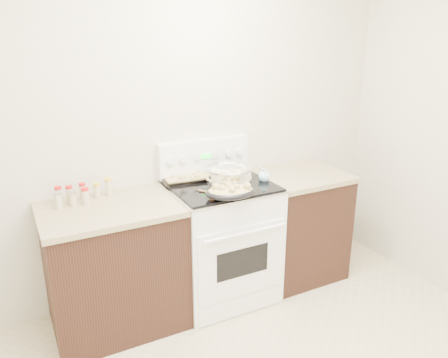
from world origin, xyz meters
TOP-DOWN VIEW (x-y plane):
  - room_shell at (0.00, 0.00)m, footprint 4.10×3.60m
  - counter_left at (-0.48, 1.43)m, footprint 0.93×0.67m
  - counter_right at (1.08, 1.43)m, footprint 0.73×0.67m
  - kitchen_range at (0.35, 1.42)m, footprint 0.78×0.73m
  - mixing_bowl at (0.37, 1.34)m, footprint 0.38×0.38m
  - roasting_pan at (0.28, 1.14)m, footprint 0.39×0.31m
  - baking_sheet at (0.16, 1.64)m, footprint 0.39×0.29m
  - wooden_spoon at (0.18, 1.20)m, footprint 0.19×0.21m
  - blue_ladle at (0.68, 1.35)m, footprint 0.14×0.28m
  - spice_jars at (-0.64, 1.60)m, footprint 0.40×0.15m

SIDE VIEW (x-z plane):
  - counter_left at x=-0.48m, z-range 0.00..0.92m
  - counter_right at x=1.08m, z-range 0.00..0.92m
  - kitchen_range at x=0.35m, z-range -0.12..1.10m
  - wooden_spoon at x=0.18m, z-range 0.93..0.98m
  - baking_sheet at x=0.16m, z-range 0.93..0.99m
  - spice_jars at x=-0.64m, z-range 0.91..1.04m
  - blue_ladle at x=0.68m, z-range 0.92..1.04m
  - roasting_pan at x=0.28m, z-range 0.93..1.05m
  - mixing_bowl at x=0.37m, z-range 0.92..1.12m
  - room_shell at x=0.00m, z-range 0.33..3.08m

